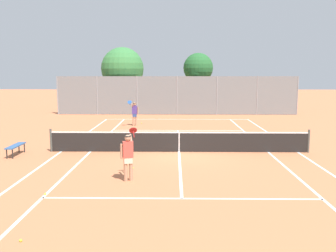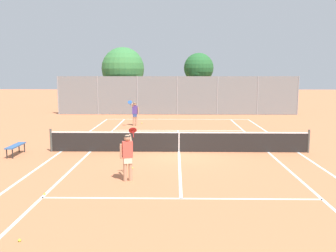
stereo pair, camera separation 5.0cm
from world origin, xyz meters
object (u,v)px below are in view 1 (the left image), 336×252
Objects in this scene: loose_tennis_ball_2 at (45,194)px; tree_behind_left at (124,70)px; player_far_left at (135,112)px; courtside_bench at (16,146)px; player_near_side at (128,154)px; loose_tennis_ball_5 at (93,145)px; loose_tennis_ball_1 at (21,240)px; tree_behind_right at (198,69)px; loose_tennis_ball_3 at (133,168)px; loose_tennis_ball_0 at (142,123)px; tennis_net at (179,141)px; loose_tennis_ball_4 at (282,147)px.

loose_tennis_ball_2 is 0.01× the size of tree_behind_left.
courtside_bench is at bearing -115.11° from player_far_left.
loose_tennis_ball_5 is (-2.53, 6.09, -0.89)m from player_near_side.
loose_tennis_ball_1 is 0.01× the size of tree_behind_right.
tree_behind_right reaches higher than loose_tennis_ball_3.
loose_tennis_ball_0 and loose_tennis_ball_5 have the same top height.
player_near_side reaches higher than loose_tennis_ball_0.
loose_tennis_ball_3 is at bearing -22.13° from courtside_bench.
tennis_net is at bearing 68.83° from loose_tennis_ball_1.
loose_tennis_ball_1 is at bearing -87.23° from tree_behind_left.
player_far_left is 0.30× the size of tree_behind_left.
courtside_bench reaches higher than loose_tennis_ball_1.
tennis_net is 8.94m from player_far_left.
loose_tennis_ball_3 is at bearing -84.44° from player_far_left.
tennis_net reaches higher than loose_tennis_ball_5.
loose_tennis_ball_1 is 28.51m from tree_behind_right.
tennis_net is 18.89m from tree_behind_left.
loose_tennis_ball_4 is at bearing 39.93° from player_near_side.
loose_tennis_ball_4 is at bearing -59.15° from tree_behind_left.
loose_tennis_ball_1 is at bearing -66.55° from courtside_bench.
tree_behind_left is at bearing 92.06° from loose_tennis_ball_5.
player_near_side is 23.52m from tree_behind_right.
player_far_left reaches higher than tennis_net.
player_near_side is (-1.79, -4.62, 0.42)m from tennis_net.
tree_behind_left is at bearing 91.87° from loose_tennis_ball_2.
loose_tennis_ball_5 is at bearing 161.12° from tennis_net.
tennis_net is 3.56m from loose_tennis_ball_3.
loose_tennis_ball_3 is (1.12, -11.45, -0.89)m from player_far_left.
tennis_net reaches higher than loose_tennis_ball_0.
loose_tennis_ball_1 is at bearing -111.14° from player_near_side.
tree_behind_left reaches higher than loose_tennis_ball_2.
player_far_left is 14.66m from loose_tennis_ball_2.
loose_tennis_ball_4 is at bearing 38.38° from loose_tennis_ball_2.
tree_behind_left is (-1.97, 9.50, 2.91)m from player_far_left.
tree_behind_right reaches higher than loose_tennis_ball_4.
loose_tennis_ball_2 is at bearing -88.13° from tree_behind_left.
player_far_left is at bearing -116.24° from tree_behind_right.
courtside_bench is at bearing -97.16° from tree_behind_left.
tree_behind_left is (2.36, 18.74, 3.43)m from courtside_bench.
loose_tennis_ball_0 is 10.70m from tree_behind_right.
loose_tennis_ball_0 and loose_tennis_ball_4 have the same top height.
tree_behind_left is at bearing 120.85° from loose_tennis_ball_4.
tree_behind_left is at bearing 98.38° from loose_tennis_ball_3.
loose_tennis_ball_1 is at bearing -93.14° from loose_tennis_ball_0.
tree_behind_left is (-10.02, 16.77, 3.80)m from loose_tennis_ball_4.
tennis_net reaches higher than loose_tennis_ball_3.
loose_tennis_ball_1 is 27.51m from tree_behind_left.
courtside_bench reaches higher than loose_tennis_ball_3.
tree_behind_right is at bearing 62.93° from loose_tennis_ball_0.
player_far_left is at bearing 64.89° from courtside_bench.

